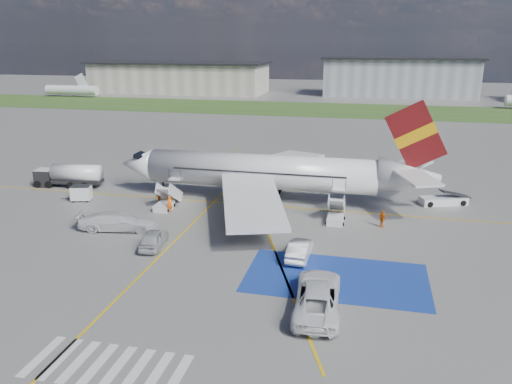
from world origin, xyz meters
TOP-DOWN VIEW (x-y plane):
  - ground at (0.00, 0.00)m, footprint 400.00×400.00m
  - grass_strip at (0.00, 95.00)m, footprint 400.00×30.00m
  - taxiway_line_main at (0.00, 12.00)m, footprint 120.00×0.20m
  - taxiway_line_cross at (-5.00, -10.00)m, footprint 0.20×60.00m
  - taxiway_line_diag at (0.00, 12.00)m, footprint 20.71×56.45m
  - staging_box at (10.00, -4.00)m, footprint 14.00×8.00m
  - crosswalk at (-1.80, -18.00)m, footprint 9.00×4.00m
  - terminal_west at (-55.00, 130.00)m, footprint 60.00×22.00m
  - terminal_centre at (20.00, 135.00)m, footprint 48.00×18.00m
  - airliner at (1.51, 14.00)m, footprint 36.81×32.95m
  - airstairs_fwd at (-9.50, 8.70)m, footprint 1.90×5.20m
  - airstairs_aft at (9.00, 8.70)m, footprint 1.90×5.20m
  - fuel_tanker at (-24.64, 14.03)m, footprint 8.53×3.21m
  - gpu_cart at (-19.95, 9.04)m, footprint 2.45×1.88m
  - belt_loader at (20.41, 17.02)m, footprint 5.73×3.52m
  - car_silver_a at (-6.31, -1.55)m, footprint 2.53×4.82m
  - car_silver_b at (6.70, -0.99)m, footprint 1.81×4.84m
  - van_white_a at (9.06, -8.84)m, footprint 3.42×6.72m
  - van_white_b at (-11.36, 1.57)m, footprint 6.14×3.36m
  - crew_fwd at (-8.49, 7.47)m, footprint 0.80×0.81m
  - crew_nose at (-10.91, 10.02)m, footprint 0.95×0.96m
  - crew_aft at (13.58, 8.10)m, footprint 0.92×1.07m

SIDE VIEW (x-z plane):
  - ground at x=0.00m, z-range 0.00..0.00m
  - grass_strip at x=0.00m, z-range 0.00..0.01m
  - taxiway_line_main at x=0.00m, z-range 0.00..0.01m
  - taxiway_line_cross at x=-5.00m, z-range 0.00..0.01m
  - taxiway_line_diag at x=0.00m, z-range 0.00..0.01m
  - staging_box at x=10.00m, z-range 0.00..0.01m
  - crosswalk at x=-1.80m, z-range 0.00..0.01m
  - belt_loader at x=20.41m, z-range -0.42..1.25m
  - airstairs_fwd at x=-9.50m, z-range -1.18..2.42m
  - airstairs_aft at x=9.00m, z-range -1.18..2.42m
  - crew_nose at x=-10.91m, z-range 0.00..1.56m
  - car_silver_a at x=-6.31m, z-range 0.00..1.57m
  - car_silver_b at x=6.70m, z-range 0.00..1.58m
  - gpu_cart at x=-19.95m, z-range -0.09..1.73m
  - crew_aft at x=13.58m, z-range 0.00..1.73m
  - crew_fwd at x=-8.49m, z-range 0.00..1.88m
  - van_white_b at x=-11.36m, z-range 0.00..2.28m
  - fuel_tanker at x=-24.64m, z-range -0.23..2.62m
  - van_white_a at x=9.06m, z-range 0.00..2.45m
  - airliner at x=1.51m, z-range -2.57..9.35m
  - terminal_west at x=-55.00m, z-range 0.00..10.00m
  - terminal_centre at x=20.00m, z-range 0.00..12.00m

